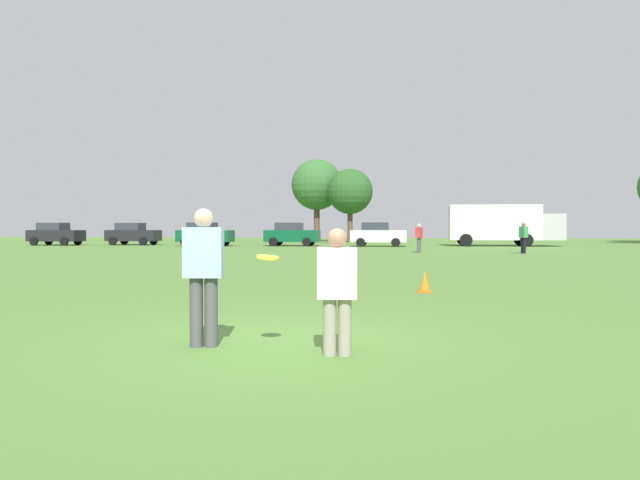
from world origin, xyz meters
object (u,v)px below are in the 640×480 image
at_px(bystander_field_marshal, 523,236).
at_px(frisbee, 268,257).
at_px(parked_car_near_left, 56,234).
at_px(player_defender, 337,285).
at_px(parked_car_mid_left, 133,234).
at_px(parked_car_center, 205,234).
at_px(player_thrower, 204,269).
at_px(parked_car_mid_right, 292,234).
at_px(bystander_far_jogger, 419,236).
at_px(traffic_cone, 425,282).
at_px(box_truck, 502,223).
at_px(parked_car_near_right, 378,234).

bearing_deg(bystander_field_marshal, frisbee, -105.70).
height_order(frisbee, parked_car_near_left, parked_car_near_left).
height_order(player_defender, parked_car_mid_left, parked_car_mid_left).
bearing_deg(parked_car_center, player_defender, -68.69).
bearing_deg(player_thrower, player_defender, -9.22).
bearing_deg(bystander_field_marshal, parked_car_center, 155.02).
bearing_deg(frisbee, parked_car_near_left, 124.86).
xyz_separation_m(player_thrower, frisbee, (0.83, -0.14, 0.15)).
xyz_separation_m(parked_car_center, parked_car_mid_right, (6.61, 1.31, 0.00)).
bearing_deg(bystander_far_jogger, frisbee, -94.34).
relative_size(traffic_cone, parked_car_mid_right, 0.11).
distance_m(traffic_cone, bystander_field_marshal, 21.99).
height_order(traffic_cone, bystander_far_jogger, bystander_far_jogger).
bearing_deg(parked_car_center, parked_car_mid_left, 164.27).
relative_size(parked_car_center, parked_car_mid_right, 1.00).
relative_size(traffic_cone, bystander_field_marshal, 0.28).
height_order(box_truck, bystander_field_marshal, box_truck).
xyz_separation_m(player_defender, box_truck, (7.85, 41.63, 0.95)).
distance_m(box_truck, bystander_field_marshal, 13.58).
xyz_separation_m(traffic_cone, parked_car_mid_right, (-9.49, 32.73, 0.69)).
height_order(player_defender, parked_car_mid_right, parked_car_mid_right).
distance_m(traffic_cone, parked_car_near_left, 42.71).
height_order(parked_car_near_left, parked_car_near_right, same).
bearing_deg(parked_car_mid_left, bystander_far_jogger, -27.23).
relative_size(frisbee, parked_car_near_right, 0.07).
height_order(parked_car_mid_right, bystander_far_jogger, parked_car_mid_right).
bearing_deg(player_thrower, parked_car_near_left, 124.12).
relative_size(traffic_cone, parked_car_near_left, 0.11).
xyz_separation_m(parked_car_mid_left, parked_car_mid_right, (13.44, -0.61, 0.00)).
height_order(parked_car_near_left, parked_car_mid_right, same).
height_order(parked_car_mid_left, parked_car_near_right, same).
distance_m(traffic_cone, bystander_far_jogger, 21.47).
height_order(parked_car_mid_left, box_truck, box_truck).
xyz_separation_m(player_thrower, bystander_field_marshal, (8.69, 27.83, 0.03)).
bearing_deg(parked_car_near_left, box_truck, 5.00).
height_order(player_thrower, parked_car_mid_left, parked_car_mid_left).
relative_size(player_defender, bystander_far_jogger, 0.87).
distance_m(parked_car_mid_right, bystander_field_marshal, 19.24).
xyz_separation_m(parked_car_near_left, parked_car_near_right, (25.98, 0.81, 0.00)).
distance_m(parked_car_near_left, box_truck, 35.58).
bearing_deg(parked_car_near_left, parked_car_mid_right, 3.36).
height_order(parked_car_near_left, bystander_field_marshal, parked_car_near_left).
xyz_separation_m(parked_car_mid_left, bystander_far_jogger, (23.10, -11.89, 0.01)).
bearing_deg(bystander_far_jogger, parked_car_mid_left, 152.77).
xyz_separation_m(parked_car_mid_left, parked_car_center, (6.83, -1.92, 0.00)).
bearing_deg(bystander_field_marshal, parked_car_near_left, 163.24).
distance_m(parked_car_near_left, bystander_field_marshal, 36.15).
relative_size(traffic_cone, parked_car_near_right, 0.11).
xyz_separation_m(traffic_cone, bystander_field_marshal, (5.89, 21.17, 0.75)).
bearing_deg(parked_car_mid_right, bystander_far_jogger, -49.41).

